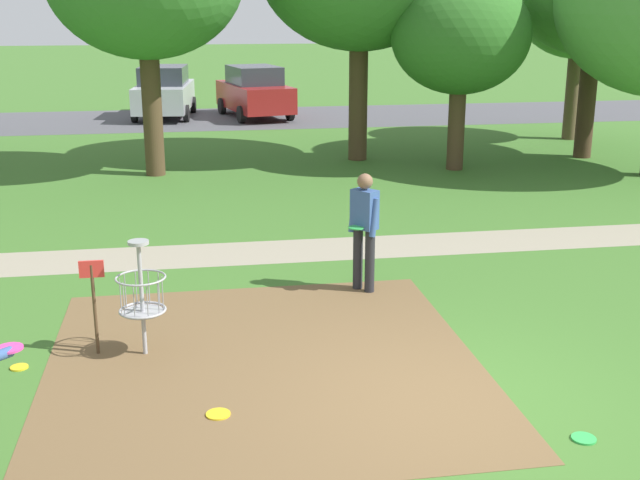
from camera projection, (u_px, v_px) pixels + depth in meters
name	position (u px, v px, depth m)	size (l,w,h in m)	color
ground_plane	(449.00, 402.00, 8.37)	(160.00, 160.00, 0.00)	#3D6B28
dirt_tee_pad	(264.00, 363.00, 9.28)	(4.92, 5.16, 0.01)	brown
disc_golf_basket	(136.00, 294.00, 9.32)	(0.98, 0.58, 1.39)	#9E9EA3
player_throwing	(364.00, 225.00, 11.39)	(0.45, 0.47, 1.71)	#232328
frisbee_near_basket	(19.00, 367.00, 9.15)	(0.20, 0.20, 0.02)	gold
frisbee_by_tee	(218.00, 414.00, 8.10)	(0.25, 0.25, 0.02)	gold
frisbee_mid_grass	(584.00, 438.00, 7.65)	(0.23, 0.23, 0.02)	green
tree_mid_left	(580.00, 6.00, 23.68)	(3.66, 3.66, 5.52)	brown
tree_far_right	(461.00, 35.00, 19.32)	(3.35, 3.35, 4.70)	#4C3823
parking_lot_strip	(258.00, 118.00, 29.43)	(36.00, 6.00, 0.01)	#4C4C51
parked_car_leftmost	(164.00, 92.00, 29.33)	(2.31, 4.37, 1.84)	#B2B7BC
parked_car_center_left	(255.00, 92.00, 29.33)	(2.64, 4.48, 1.84)	maroon
gravel_path	(346.00, 248.00, 13.65)	(40.00, 1.30, 0.00)	gray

